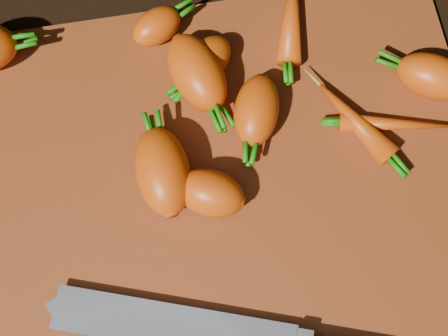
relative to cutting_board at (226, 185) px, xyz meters
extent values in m
cube|color=black|center=(0.00, 0.00, -0.01)|extent=(2.00, 2.00, 0.01)
cube|color=brown|center=(0.00, 0.00, 0.00)|extent=(0.50, 0.40, 0.01)
ellipsoid|color=#C9480C|center=(-0.02, -0.01, 0.03)|extent=(0.08, 0.07, 0.04)
ellipsoid|color=#C9480C|center=(-0.01, 0.11, 0.03)|extent=(0.07, 0.10, 0.05)
ellipsoid|color=#C9480C|center=(-0.06, 0.01, 0.03)|extent=(0.06, 0.09, 0.05)
ellipsoid|color=#C9480C|center=(0.00, 0.12, 0.03)|extent=(0.07, 0.07, 0.04)
ellipsoid|color=#C9480C|center=(-0.04, 0.17, 0.02)|extent=(0.06, 0.06, 0.04)
ellipsoid|color=#C9480C|center=(0.22, 0.07, 0.03)|extent=(0.09, 0.07, 0.04)
ellipsoid|color=#C9480C|center=(0.10, 0.17, 0.02)|extent=(0.05, 0.12, 0.03)
ellipsoid|color=#C9480C|center=(0.17, 0.03, 0.02)|extent=(0.11, 0.04, 0.02)
ellipsoid|color=#C9480C|center=(0.13, 0.04, 0.02)|extent=(0.07, 0.10, 0.03)
ellipsoid|color=#C9480C|center=(0.04, 0.06, 0.03)|extent=(0.06, 0.08, 0.04)
cube|color=gray|center=(-0.17, -0.09, 0.01)|extent=(0.22, 0.11, 0.00)
cube|color=gray|center=(-0.06, -0.13, 0.01)|extent=(0.02, 0.04, 0.02)
camera|label=1|loc=(-0.03, -0.17, 0.58)|focal=50.00mm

